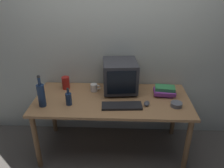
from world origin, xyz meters
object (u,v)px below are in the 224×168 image
(cd_spindle, at_px, (176,104))
(crt_monitor, at_px, (120,76))
(computer_mouse, at_px, (147,103))
(bottle_short, at_px, (69,98))
(keyboard, at_px, (122,106))
(book_stack, at_px, (164,91))
(metal_canister, at_px, (66,83))
(bottle_tall, at_px, (41,95))
(mug, at_px, (94,88))

(cd_spindle, bearing_deg, crt_monitor, 151.55)
(computer_mouse, height_order, bottle_short, bottle_short)
(keyboard, relative_size, cd_spindle, 3.50)
(book_stack, xyz_separation_m, cd_spindle, (0.09, -0.24, -0.03))
(metal_canister, bearing_deg, bottle_short, -72.87)
(bottle_tall, xyz_separation_m, bottle_short, (0.27, 0.03, -0.06))
(crt_monitor, bearing_deg, cd_spindle, -28.45)
(bottle_short, xyz_separation_m, mug, (0.23, 0.32, -0.03))
(keyboard, relative_size, bottle_tall, 1.19)
(crt_monitor, bearing_deg, keyboard, -85.99)
(book_stack, distance_m, metal_canister, 1.16)
(computer_mouse, xyz_separation_m, bottle_short, (-0.82, -0.02, 0.06))
(computer_mouse, distance_m, metal_canister, 1.00)
(book_stack, height_order, metal_canister, metal_canister)
(bottle_short, distance_m, cd_spindle, 1.13)
(cd_spindle, bearing_deg, book_stack, 109.43)
(crt_monitor, xyz_separation_m, bottle_tall, (-0.81, -0.37, -0.06))
(keyboard, bearing_deg, bottle_short, 173.58)
(keyboard, distance_m, book_stack, 0.56)
(metal_canister, bearing_deg, mug, -8.75)
(computer_mouse, xyz_separation_m, book_stack, (0.22, 0.23, 0.03))
(crt_monitor, xyz_separation_m, metal_canister, (-0.65, 0.04, -0.12))
(keyboard, xyz_separation_m, computer_mouse, (0.26, 0.05, 0.01))
(computer_mouse, bearing_deg, bottle_short, -165.25)
(computer_mouse, height_order, book_stack, book_stack)
(keyboard, distance_m, metal_canister, 0.78)
(crt_monitor, distance_m, mug, 0.34)
(mug, distance_m, cd_spindle, 0.95)
(crt_monitor, distance_m, computer_mouse, 0.46)
(keyboard, xyz_separation_m, book_stack, (0.48, 0.28, 0.04))
(crt_monitor, height_order, mug, crt_monitor)
(crt_monitor, distance_m, bottle_short, 0.64)
(crt_monitor, height_order, bottle_short, crt_monitor)
(crt_monitor, relative_size, metal_canister, 2.80)
(bottle_short, bearing_deg, crt_monitor, 31.79)
(mug, xyz_separation_m, metal_canister, (-0.35, 0.05, 0.03))
(crt_monitor, height_order, cd_spindle, crt_monitor)
(mug, height_order, metal_canister, metal_canister)
(cd_spindle, bearing_deg, bottle_tall, -178.22)
(computer_mouse, bearing_deg, book_stack, 58.89)
(keyboard, height_order, mug, mug)
(cd_spindle, xyz_separation_m, metal_canister, (-1.24, 0.36, 0.05))
(computer_mouse, xyz_separation_m, mug, (-0.59, 0.29, 0.03))
(keyboard, bearing_deg, computer_mouse, 6.58)
(bottle_short, relative_size, metal_canister, 1.34)
(book_stack, xyz_separation_m, metal_canister, (-1.16, 0.12, 0.02))
(crt_monitor, distance_m, keyboard, 0.40)
(book_stack, height_order, mug, book_stack)
(bottle_tall, distance_m, metal_canister, 0.44)
(cd_spindle, bearing_deg, metal_canister, 163.80)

